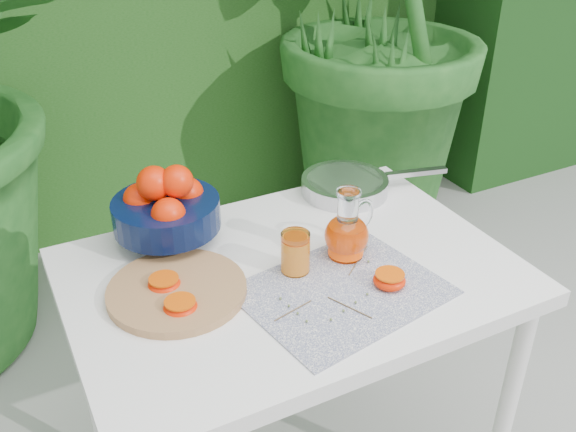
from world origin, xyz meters
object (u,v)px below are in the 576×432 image
cutting_board (177,290)px  juice_pitcher (347,233)px  fruit_bowl (166,207)px  saute_pan (346,184)px  white_table (292,298)px

cutting_board → juice_pitcher: (0.40, -0.04, 0.05)m
fruit_bowl → saute_pan: (0.51, 0.01, -0.07)m
juice_pitcher → saute_pan: (0.17, 0.27, -0.04)m
fruit_bowl → juice_pitcher: (0.35, -0.26, -0.03)m
white_table → juice_pitcher: juice_pitcher is taller
white_table → saute_pan: (0.30, 0.26, 0.11)m
fruit_bowl → saute_pan: 0.52m
fruit_bowl → juice_pitcher: 0.43m
juice_pitcher → saute_pan: juice_pitcher is taller
cutting_board → fruit_bowl: 0.24m
white_table → saute_pan: bearing=40.8°
saute_pan → juice_pitcher: bearing=-121.4°
cutting_board → juice_pitcher: size_ratio=1.76×
cutting_board → fruit_bowl: bearing=76.3°
white_table → juice_pitcher: bearing=-3.7°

